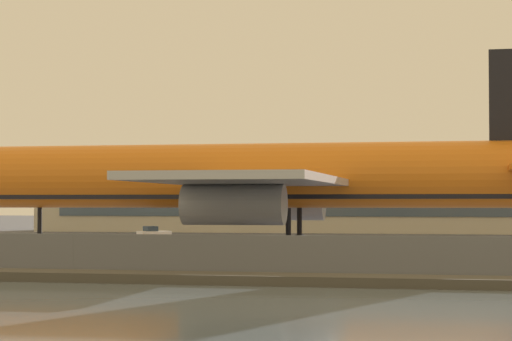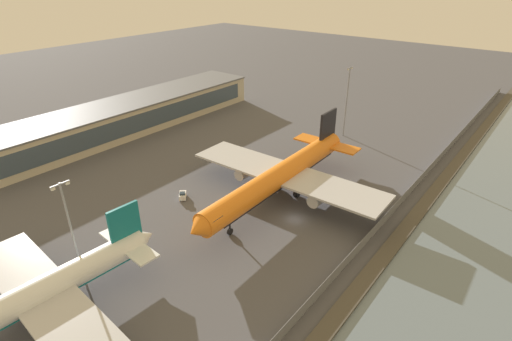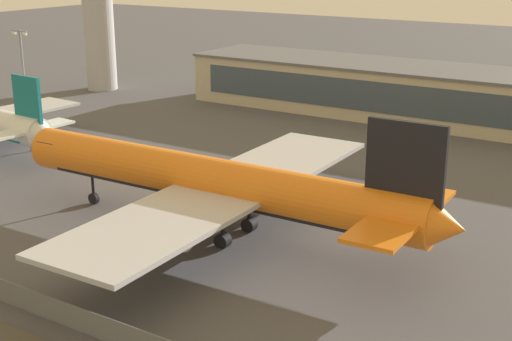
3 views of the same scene
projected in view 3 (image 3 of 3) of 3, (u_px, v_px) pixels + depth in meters
ground_plane at (131, 246)px, 77.63m from camera, size 500.00×500.00×0.00m
perimeter_fence at (11, 294)px, 64.41m from camera, size 280.00×0.10×2.32m
cargo_jet_orange at (216, 183)px, 79.04m from camera, size 57.45×49.34×15.94m
baggage_tug at (205, 166)px, 102.94m from camera, size 3.41×3.38×1.80m
terminal_building at (446, 96)px, 130.65m from camera, size 102.11×18.45×9.81m
apron_light_mast_apron_west at (25, 84)px, 109.96m from camera, size 3.20×0.40×19.14m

